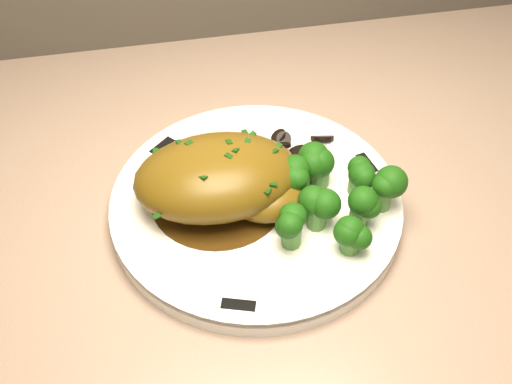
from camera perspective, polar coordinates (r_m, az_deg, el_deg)
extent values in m
cube|color=tan|center=(0.70, -3.60, -1.61)|extent=(2.02, 0.67, 0.03)
cylinder|color=white|center=(0.67, 0.00, -1.18)|extent=(0.33, 0.33, 0.02)
cube|color=black|center=(0.70, 9.81, 2.52)|extent=(0.02, 0.03, 0.00)
cube|color=black|center=(0.72, -8.33, 4.03)|extent=(0.03, 0.03, 0.00)
cube|color=black|center=(0.58, -1.57, -10.01)|extent=(0.03, 0.02, 0.00)
cylinder|color=#3E260B|center=(0.66, -3.40, -0.58)|extent=(0.14, 0.14, 0.00)
ellipsoid|color=brown|center=(0.64, -3.53, 1.37)|extent=(0.17, 0.11, 0.06)
ellipsoid|color=brown|center=(0.63, 1.19, -0.57)|extent=(0.08, 0.06, 0.04)
cube|color=#133C0C|center=(0.62, -8.25, 2.74)|extent=(0.01, 0.01, 0.00)
cube|color=#133C0C|center=(0.62, -6.46, 3.28)|extent=(0.01, 0.01, 0.00)
cube|color=#133C0C|center=(0.62, -4.65, 3.67)|extent=(0.01, 0.01, 0.00)
cube|color=#133C0C|center=(0.62, -2.83, 3.91)|extent=(0.01, 0.01, 0.00)
cube|color=#133C0C|center=(0.62, -1.01, 4.03)|extent=(0.01, 0.01, 0.00)
cube|color=#133C0C|center=(0.63, 0.78, 3.98)|extent=(0.01, 0.01, 0.00)
cylinder|color=black|center=(0.71, 5.20, 3.64)|extent=(0.02, 0.02, 0.01)
cylinder|color=black|center=(0.71, 4.70, 4.40)|extent=(0.02, 0.02, 0.01)
cylinder|color=black|center=(0.71, 3.73, 4.98)|extent=(0.03, 0.03, 0.01)
cylinder|color=black|center=(0.72, 2.44, 4.65)|extent=(0.02, 0.02, 0.01)
cylinder|color=black|center=(0.71, 1.14, 4.70)|extent=(0.02, 0.02, 0.01)
cylinder|color=black|center=(0.71, 0.02, 4.50)|extent=(0.03, 0.03, 0.02)
cylinder|color=black|center=(0.70, -0.68, 3.48)|extent=(0.03, 0.03, 0.01)
cylinder|color=black|center=(0.69, -0.82, 3.05)|extent=(0.02, 0.02, 0.00)
cylinder|color=black|center=(0.68, -0.34, 2.69)|extent=(0.03, 0.03, 0.02)
cylinder|color=black|center=(0.68, 0.66, 1.88)|extent=(0.03, 0.03, 0.02)
cylinder|color=black|center=(0.68, 1.99, 1.98)|extent=(0.03, 0.03, 0.01)
cylinder|color=black|center=(0.68, 3.38, 2.39)|extent=(0.03, 0.03, 0.02)
cylinder|color=black|center=(0.69, 4.47, 2.40)|extent=(0.04, 0.04, 0.01)
cylinder|color=black|center=(0.70, 5.15, 3.22)|extent=(0.04, 0.04, 0.01)
cylinder|color=#508739|center=(0.65, 2.97, 0.20)|extent=(0.02, 0.02, 0.03)
sphere|color=#0E3808|center=(0.64, 3.03, 1.25)|extent=(0.03, 0.03, 0.03)
cylinder|color=#508739|center=(0.67, 5.70, 1.35)|extent=(0.02, 0.02, 0.03)
sphere|color=#0E3808|center=(0.65, 5.81, 2.40)|extent=(0.03, 0.03, 0.03)
cylinder|color=#508739|center=(0.66, 9.04, 0.70)|extent=(0.02, 0.02, 0.03)
sphere|color=#0E3808|center=(0.65, 9.21, 1.73)|extent=(0.03, 0.03, 0.03)
cylinder|color=#508739|center=(0.63, 5.40, -2.25)|extent=(0.02, 0.02, 0.03)
sphere|color=#0E3808|center=(0.61, 5.51, -1.21)|extent=(0.03, 0.03, 0.03)
cylinder|color=#508739|center=(0.63, 9.13, -2.08)|extent=(0.02, 0.02, 0.03)
sphere|color=#0E3808|center=(0.62, 9.31, -1.05)|extent=(0.03, 0.03, 0.03)
cylinder|color=#508739|center=(0.65, 11.12, -0.55)|extent=(0.02, 0.02, 0.03)
sphere|color=#0E3808|center=(0.64, 11.33, 0.48)|extent=(0.03, 0.03, 0.03)
cylinder|color=#508739|center=(0.61, 3.16, -3.89)|extent=(0.02, 0.02, 0.03)
sphere|color=#0E3808|center=(0.60, 3.22, -2.85)|extent=(0.03, 0.03, 0.03)
cylinder|color=#508739|center=(0.61, 8.38, -4.37)|extent=(0.02, 0.02, 0.03)
sphere|color=#0E3808|center=(0.60, 8.56, -3.34)|extent=(0.03, 0.03, 0.03)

